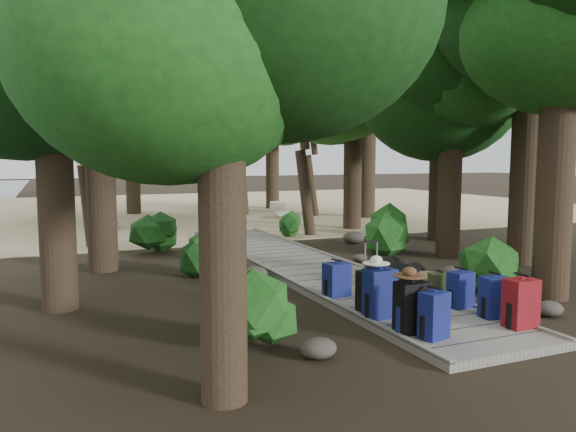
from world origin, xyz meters
name	(u,v)px	position (x,y,z in m)	size (l,w,h in m)	color
ground	(327,278)	(0.00, 0.00, 0.00)	(120.00, 120.00, 0.00)	black
sand_beach	(170,210)	(0.00, 16.00, 0.01)	(40.00, 22.00, 0.02)	#C6B185
boardwalk	(306,267)	(0.00, 1.00, 0.06)	(2.00, 12.00, 0.12)	gray
backpack_left_a	(434,313)	(-0.61, -4.20, 0.46)	(0.36, 0.25, 0.67)	navy
backpack_left_b	(412,304)	(-0.73, -3.88, 0.50)	(0.41, 0.29, 0.76)	black
backpack_left_c	(380,291)	(-0.74, -3.12, 0.51)	(0.42, 0.30, 0.79)	navy
backpack_left_d	(337,278)	(-0.71, -1.75, 0.43)	(0.40, 0.29, 0.62)	navy
backpack_right_a	(521,301)	(0.78, -4.27, 0.49)	(0.42, 0.30, 0.74)	maroon
backpack_right_b	(494,295)	(0.78, -3.76, 0.45)	(0.37, 0.26, 0.66)	navy
backpack_right_c	(461,288)	(0.71, -3.14, 0.43)	(0.36, 0.26, 0.62)	navy
backpack_right_d	(439,285)	(0.71, -2.62, 0.36)	(0.31, 0.23, 0.48)	#303719
duffel_right_khaki	(418,280)	(0.79, -1.93, 0.30)	(0.36, 0.54, 0.36)	brown
duffel_right_black	(396,272)	(0.64, -1.48, 0.36)	(0.48, 0.77, 0.48)	black
suitcase_on_boardwalk	(371,291)	(-0.70, -2.81, 0.43)	(0.40, 0.22, 0.63)	black
lone_suitcase_on_sand	(223,221)	(0.22, 8.06, 0.32)	(0.38, 0.22, 0.60)	black
hat_brown	(409,271)	(-0.76, -3.86, 0.94)	(0.43, 0.43, 0.13)	#51351E
hat_white	(376,259)	(-0.79, -3.09, 0.97)	(0.39, 0.39, 0.13)	silver
kayak	(108,224)	(-3.32, 9.55, 0.20)	(0.78, 3.57, 0.36)	red
sun_lounger	(285,210)	(3.49, 10.54, 0.33)	(0.63, 1.95, 0.63)	silver
tree_right_a	(562,42)	(2.85, -2.90, 4.32)	(5.19, 5.19, 8.65)	black
tree_right_b	(530,60)	(4.82, -0.31, 4.56)	(5.11, 5.11, 9.13)	black
tree_right_c	(452,87)	(3.94, 1.18, 4.10)	(4.74, 4.74, 8.20)	black
tree_right_d	(445,64)	(5.52, 3.49, 5.09)	(5.56, 5.56, 10.19)	black
tree_right_e	(353,99)	(4.37, 6.71, 4.34)	(4.83, 4.83, 8.69)	black
tree_right_f	(368,94)	(6.71, 9.67, 4.93)	(5.53, 5.53, 9.87)	black
tree_left_a	(220,61)	(-3.52, -4.67, 3.33)	(4.00, 4.00, 6.66)	black
tree_left_b	(50,55)	(-4.97, -0.38, 3.99)	(4.43, 4.43, 7.98)	black
tree_left_c	(96,60)	(-4.06, 2.58, 4.44)	(5.10, 5.10, 8.87)	black
tree_back_a	(131,112)	(-1.77, 14.82, 4.34)	(5.02, 5.02, 8.69)	black
tree_back_b	(210,101)	(2.16, 16.56, 5.11)	(5.73, 5.73, 10.23)	black
tree_back_c	(272,113)	(4.64, 14.81, 4.46)	(4.96, 4.96, 8.92)	black
tree_back_d	(41,109)	(-5.25, 14.21, 4.30)	(5.16, 5.16, 8.60)	black
palm_right_a	(311,107)	(2.52, 6.11, 3.97)	(4.66, 4.66, 7.94)	#113B10
palm_right_b	(313,124)	(5.02, 11.17, 3.77)	(3.91, 3.91, 7.55)	#113B10
palm_right_c	(248,142)	(2.84, 13.02, 3.05)	(3.84, 3.84, 6.11)	#113B10
palm_left_a	(78,122)	(-4.30, 5.95, 3.35)	(4.21, 4.21, 6.70)	#113B10
rock_left_a	(319,348)	(-2.13, -3.97, 0.12)	(0.45, 0.41, 0.25)	#4C473F
rock_left_b	(216,325)	(-2.99, -2.48, 0.09)	(0.33, 0.30, 0.18)	#4C473F
rock_left_c	(254,274)	(-1.44, 0.32, 0.15)	(0.55, 0.50, 0.30)	#4C473F
rock_left_d	(196,255)	(-1.89, 3.26, 0.08)	(0.29, 0.26, 0.16)	#4C473F
rock_right_a	(549,309)	(1.91, -3.74, 0.12)	(0.43, 0.39, 0.24)	#4C473F
rock_right_b	(450,272)	(2.31, -0.93, 0.12)	(0.44, 0.39, 0.24)	#4C473F
rock_right_c	(360,258)	(1.52, 1.29, 0.10)	(0.35, 0.31, 0.19)	#4C473F
rock_right_d	(354,238)	(2.77, 3.79, 0.17)	(0.62, 0.55, 0.34)	#4C473F
shrub_left_a	(266,312)	(-2.59, -3.41, 0.48)	(1.07, 1.07, 0.96)	#174514
shrub_left_b	(205,253)	(-2.14, 1.35, 0.45)	(1.01, 1.01, 0.91)	#174514
shrub_left_c	(155,232)	(-2.64, 4.41, 0.54)	(1.19, 1.19, 1.07)	#174514
shrub_right_a	(485,267)	(2.06, -2.18, 0.48)	(1.06, 1.06, 0.96)	#174514
shrub_right_b	(389,231)	(2.82, 2.06, 0.57)	(1.26, 1.26, 1.14)	#174514
shrub_right_c	(290,226)	(1.66, 5.74, 0.32)	(0.71, 0.71, 0.64)	#174514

